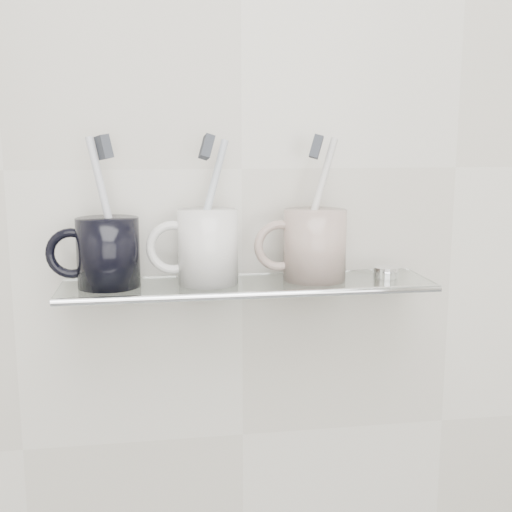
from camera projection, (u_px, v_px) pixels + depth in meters
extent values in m
plane|color=beige|center=(242.00, 169.00, 0.90)|extent=(2.50, 0.00, 2.50)
cube|color=silver|center=(248.00, 285.00, 0.87)|extent=(0.50, 0.12, 0.01)
cylinder|color=silver|center=(255.00, 295.00, 0.81)|extent=(0.50, 0.01, 0.01)
cylinder|color=silver|center=(93.00, 291.00, 0.88)|extent=(0.02, 0.03, 0.02)
cylinder|color=silver|center=(384.00, 281.00, 0.95)|extent=(0.02, 0.03, 0.02)
cylinder|color=black|center=(108.00, 252.00, 0.84)|extent=(0.10, 0.10, 0.09)
torus|color=black|center=(72.00, 253.00, 0.83)|extent=(0.07, 0.01, 0.07)
cylinder|color=silver|center=(107.00, 210.00, 0.83)|extent=(0.05, 0.02, 0.19)
cube|color=#31353C|center=(104.00, 147.00, 0.81)|extent=(0.03, 0.03, 0.03)
cylinder|color=silver|center=(208.00, 247.00, 0.85)|extent=(0.10, 0.10, 0.10)
torus|color=silver|center=(173.00, 248.00, 0.85)|extent=(0.07, 0.01, 0.07)
cylinder|color=#AEBCC6|center=(207.00, 208.00, 0.85)|extent=(0.06, 0.05, 0.18)
cube|color=#31353C|center=(207.00, 147.00, 0.83)|extent=(0.02, 0.03, 0.04)
cylinder|color=silver|center=(315.00, 245.00, 0.88)|extent=(0.11, 0.11, 0.10)
torus|color=silver|center=(280.00, 246.00, 0.87)|extent=(0.07, 0.01, 0.07)
cylinder|color=silver|center=(315.00, 207.00, 0.87)|extent=(0.06, 0.02, 0.19)
cube|color=#31353C|center=(316.00, 147.00, 0.85)|extent=(0.03, 0.03, 0.03)
cylinder|color=silver|center=(385.00, 272.00, 0.90)|extent=(0.04, 0.04, 0.01)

